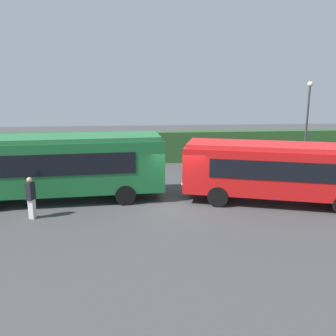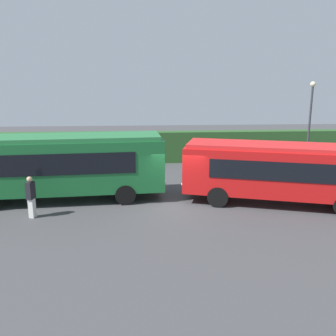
{
  "view_description": "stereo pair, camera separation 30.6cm",
  "coord_description": "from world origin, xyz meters",
  "px_view_note": "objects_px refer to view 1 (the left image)",
  "views": [
    {
      "loc": [
        -1.94,
        -17.17,
        5.97
      ],
      "look_at": [
        -0.44,
        0.3,
        1.75
      ],
      "focal_mm": 39.34,
      "sensor_mm": 36.0,
      "label": 1
    },
    {
      "loc": [
        -1.63,
        -17.19,
        5.97
      ],
      "look_at": [
        -0.44,
        0.3,
        1.75
      ],
      "focal_mm": 39.34,
      "sensor_mm": 36.0,
      "label": 2
    }
  ],
  "objects_px": {
    "person_right": "(304,175)",
    "lamppost": "(307,115)",
    "person_left": "(40,169)",
    "bus_red": "(279,169)",
    "person_center": "(31,196)",
    "bus_green": "(60,164)",
    "traffic_cone": "(32,169)"
  },
  "relations": [
    {
      "from": "person_right",
      "to": "lamppost",
      "type": "xyz_separation_m",
      "value": [
        2.32,
        5.11,
        2.76
      ]
    },
    {
      "from": "person_left",
      "to": "lamppost",
      "type": "distance_m",
      "value": 17.38
    },
    {
      "from": "bus_red",
      "to": "person_center",
      "type": "height_order",
      "value": "bus_red"
    },
    {
      "from": "bus_red",
      "to": "person_center",
      "type": "xyz_separation_m",
      "value": [
        -11.5,
        -1.03,
        -0.72
      ]
    },
    {
      "from": "bus_green",
      "to": "bus_red",
      "type": "bearing_deg",
      "value": -11.44
    },
    {
      "from": "bus_green",
      "to": "traffic_cone",
      "type": "xyz_separation_m",
      "value": [
        -2.99,
        5.76,
        -1.6
      ]
    },
    {
      "from": "person_left",
      "to": "person_right",
      "type": "xyz_separation_m",
      "value": [
        14.6,
        -2.07,
        -0.15
      ]
    },
    {
      "from": "traffic_cone",
      "to": "person_right",
      "type": "bearing_deg",
      "value": -18.0
    },
    {
      "from": "person_right",
      "to": "traffic_cone",
      "type": "height_order",
      "value": "person_right"
    },
    {
      "from": "person_right",
      "to": "lamppost",
      "type": "height_order",
      "value": "lamppost"
    },
    {
      "from": "bus_red",
      "to": "lamppost",
      "type": "relative_size",
      "value": 1.6
    },
    {
      "from": "person_right",
      "to": "lamppost",
      "type": "distance_m",
      "value": 6.25
    },
    {
      "from": "bus_green",
      "to": "lamppost",
      "type": "relative_size",
      "value": 1.79
    },
    {
      "from": "person_left",
      "to": "person_center",
      "type": "bearing_deg",
      "value": -60.69
    },
    {
      "from": "person_center",
      "to": "traffic_cone",
      "type": "bearing_deg",
      "value": 123.32
    },
    {
      "from": "person_center",
      "to": "person_right",
      "type": "height_order",
      "value": "person_center"
    },
    {
      "from": "person_center",
      "to": "person_right",
      "type": "bearing_deg",
      "value": 30.59
    },
    {
      "from": "bus_green",
      "to": "person_left",
      "type": "distance_m",
      "value": 3.24
    },
    {
      "from": "person_right",
      "to": "traffic_cone",
      "type": "distance_m",
      "value": 16.76
    },
    {
      "from": "bus_green",
      "to": "traffic_cone",
      "type": "distance_m",
      "value": 6.68
    },
    {
      "from": "bus_green",
      "to": "person_center",
      "type": "bearing_deg",
      "value": -113.0
    },
    {
      "from": "traffic_cone",
      "to": "lamppost",
      "type": "relative_size",
      "value": 0.1
    },
    {
      "from": "person_right",
      "to": "traffic_cone",
      "type": "bearing_deg",
      "value": -156.86
    },
    {
      "from": "person_left",
      "to": "traffic_cone",
      "type": "xyz_separation_m",
      "value": [
        -1.34,
        3.11,
        -0.73
      ]
    },
    {
      "from": "bus_green",
      "to": "person_right",
      "type": "distance_m",
      "value": 13.0
    },
    {
      "from": "bus_green",
      "to": "person_left",
      "type": "xyz_separation_m",
      "value": [
        -1.65,
        2.65,
        -0.87
      ]
    },
    {
      "from": "bus_green",
      "to": "person_center",
      "type": "relative_size",
      "value": 5.58
    },
    {
      "from": "bus_green",
      "to": "person_right",
      "type": "xyz_separation_m",
      "value": [
        12.94,
        0.58,
        -1.02
      ]
    },
    {
      "from": "person_right",
      "to": "bus_green",
      "type": "bearing_deg",
      "value": -136.28
    },
    {
      "from": "person_left",
      "to": "traffic_cone",
      "type": "height_order",
      "value": "person_left"
    },
    {
      "from": "bus_red",
      "to": "person_center",
      "type": "relative_size",
      "value": 5.01
    },
    {
      "from": "person_center",
      "to": "traffic_cone",
      "type": "xyz_separation_m",
      "value": [
        -2.17,
        8.15,
        -0.71
      ]
    }
  ]
}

